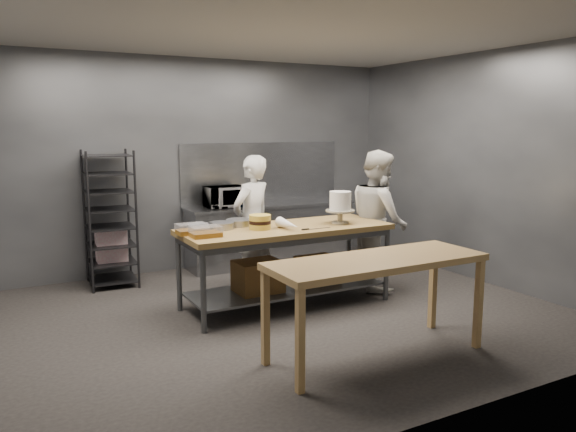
# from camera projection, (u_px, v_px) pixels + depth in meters

# --- Properties ---
(ground) EXTENTS (6.00, 6.00, 0.00)m
(ground) POSITION_uv_depth(u_px,v_px,m) (280.00, 315.00, 6.15)
(ground) COLOR black
(ground) RESTS_ON ground
(back_wall) EXTENTS (6.00, 0.04, 3.00)m
(back_wall) POSITION_uv_depth(u_px,v_px,m) (199.00, 164.00, 8.08)
(back_wall) COLOR #4C4F54
(back_wall) RESTS_ON ground
(work_table) EXTENTS (2.40, 0.90, 0.92)m
(work_table) POSITION_uv_depth(u_px,v_px,m) (285.00, 257.00, 6.40)
(work_table) COLOR brown
(work_table) RESTS_ON ground
(near_counter) EXTENTS (2.00, 0.70, 0.90)m
(near_counter) POSITION_uv_depth(u_px,v_px,m) (377.00, 268.00, 4.93)
(near_counter) COLOR olive
(near_counter) RESTS_ON ground
(back_counter) EXTENTS (2.60, 0.60, 0.90)m
(back_counter) POSITION_uv_depth(u_px,v_px,m) (271.00, 233.00, 8.44)
(back_counter) COLOR slate
(back_counter) RESTS_ON ground
(splashback_panel) EXTENTS (2.60, 0.02, 0.90)m
(splashback_panel) POSITION_uv_depth(u_px,v_px,m) (262.00, 172.00, 8.56)
(splashback_panel) COLOR slate
(splashback_panel) RESTS_ON back_counter
(speed_rack) EXTENTS (0.64, 0.68, 1.75)m
(speed_rack) POSITION_uv_depth(u_px,v_px,m) (110.00, 220.00, 7.19)
(speed_rack) COLOR black
(speed_rack) RESTS_ON ground
(chef_behind) EXTENTS (0.73, 0.63, 1.69)m
(chef_behind) POSITION_uv_depth(u_px,v_px,m) (252.00, 223.00, 7.03)
(chef_behind) COLOR silver
(chef_behind) RESTS_ON ground
(chef_right) EXTENTS (0.92, 1.03, 1.75)m
(chef_right) POSITION_uv_depth(u_px,v_px,m) (378.00, 219.00, 7.10)
(chef_right) COLOR silver
(chef_right) RESTS_ON ground
(microwave) EXTENTS (0.54, 0.37, 0.30)m
(microwave) POSITION_uv_depth(u_px,v_px,m) (225.00, 197.00, 7.99)
(microwave) COLOR black
(microwave) RESTS_ON back_counter
(frosted_cake_stand) EXTENTS (0.34, 0.34, 0.38)m
(frosted_cake_stand) POSITION_uv_depth(u_px,v_px,m) (340.00, 203.00, 6.53)
(frosted_cake_stand) COLOR #A69D85
(frosted_cake_stand) RESTS_ON work_table
(layer_cake) EXTENTS (0.24, 0.24, 0.16)m
(layer_cake) POSITION_uv_depth(u_px,v_px,m) (260.00, 222.00, 6.18)
(layer_cake) COLOR gold
(layer_cake) RESTS_ON work_table
(cake_pans) EXTENTS (0.79, 0.38, 0.07)m
(cake_pans) POSITION_uv_depth(u_px,v_px,m) (222.00, 225.00, 6.24)
(cake_pans) COLOR gray
(cake_pans) RESTS_ON work_table
(piping_bag) EXTENTS (0.14, 0.39, 0.12)m
(piping_bag) POSITION_uv_depth(u_px,v_px,m) (288.00, 224.00, 6.14)
(piping_bag) COLOR white
(piping_bag) RESTS_ON work_table
(offset_spatula) EXTENTS (0.36, 0.02, 0.02)m
(offset_spatula) POSITION_uv_depth(u_px,v_px,m) (312.00, 229.00, 6.18)
(offset_spatula) COLOR slate
(offset_spatula) RESTS_ON work_table
(pastry_clamshells) EXTENTS (0.38, 0.44, 0.11)m
(pastry_clamshells) POSITION_uv_depth(u_px,v_px,m) (198.00, 230.00, 5.83)
(pastry_clamshells) COLOR #94641D
(pastry_clamshells) RESTS_ON work_table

